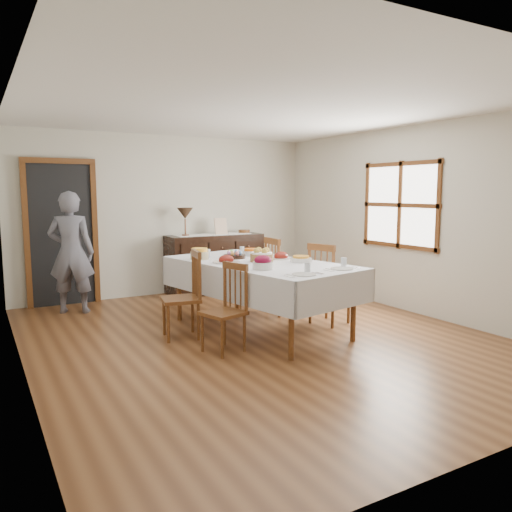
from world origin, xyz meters
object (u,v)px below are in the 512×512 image
chair_left_far (185,294)px  chair_right_far (281,275)px  chair_right_near (327,284)px  table_lamp (185,214)px  person (71,248)px  dining_table (260,270)px  chair_left_near (227,307)px  sideboard (215,263)px

chair_left_far → chair_right_far: bearing=115.5°
chair_right_near → table_lamp: bearing=2.9°
chair_right_far → person: bearing=63.2°
chair_left_far → table_lamp: (0.90, 2.24, 0.81)m
dining_table → chair_left_near: chair_left_near is taller
chair_left_near → chair_right_far: (1.38, 1.08, 0.06)m
chair_left_near → chair_right_far: chair_right_far is taller
chair_right_near → sideboard: chair_right_near is taller
chair_left_far → chair_right_far: 1.63m
chair_right_near → chair_right_far: chair_right_far is taller
sideboard → table_lamp: size_ratio=3.52×
chair_right_near → chair_right_far: (-0.22, 0.75, 0.01)m
dining_table → person: person is taller
chair_left_near → chair_right_near: 1.63m
chair_right_near → chair_right_far: 0.78m
dining_table → chair_right_far: bearing=28.8°
chair_left_near → sideboard: 3.20m
table_lamp → dining_table: bearing=-90.0°
dining_table → table_lamp: 2.48m
chair_right_near → table_lamp: table_lamp is taller
chair_right_near → chair_right_far: size_ratio=0.98×
chair_right_near → person: bearing=34.2°
dining_table → table_lamp: table_lamp is taller
dining_table → person: size_ratio=1.46×
chair_right_near → dining_table: bearing=62.1°
chair_right_far → sideboard: 1.87m
chair_left_near → chair_right_near: (1.60, 0.33, 0.05)m
chair_left_near → chair_right_far: size_ratio=0.88×
chair_right_far → table_lamp: size_ratio=2.32×
chair_left_near → person: 2.86m
chair_left_near → table_lamp: size_ratio=2.04×
chair_left_near → person: (-1.12, 2.59, 0.43)m
chair_right_far → dining_table: bearing=134.4°
chair_right_far → chair_left_near: bearing=132.5°
chair_right_near → chair_right_far: bearing=0.0°
chair_left_near → person: person is taller
chair_left_near → chair_left_far: bearing=-179.7°
chair_left_far → chair_left_near: bearing=27.4°
table_lamp → chair_left_far: bearing=-112.0°
dining_table → chair_right_near: bearing=-23.1°
dining_table → chair_left_far: 0.95m
chair_left_far → person: 2.16m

